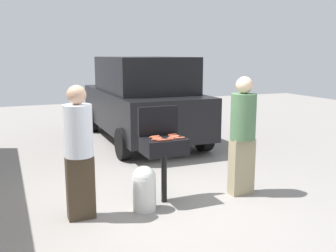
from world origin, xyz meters
name	(u,v)px	position (x,y,z in m)	size (l,w,h in m)	color
ground_plane	(174,206)	(0.00, 0.00, 0.00)	(24.00, 24.00, 0.00)	gray
bbq_grill	(164,148)	(-0.07, 0.21, 0.79)	(0.60, 0.44, 0.93)	black
grill_lid_open	(158,121)	(-0.07, 0.43, 1.14)	(0.60, 0.05, 0.42)	black
hot_dog_0	(159,140)	(-0.19, 0.10, 0.95)	(0.03, 0.03, 0.13)	#AD4228
hot_dog_1	(175,136)	(0.09, 0.20, 0.95)	(0.03, 0.03, 0.13)	#C6593D
hot_dog_2	(172,138)	(0.02, 0.13, 0.95)	(0.03, 0.03, 0.13)	#C6593D
hot_dog_3	(155,136)	(-0.16, 0.31, 0.95)	(0.03, 0.03, 0.13)	#C6593D
hot_dog_4	(157,138)	(-0.17, 0.22, 0.95)	(0.03, 0.03, 0.13)	#AD4228
hot_dog_5	(156,139)	(-0.21, 0.13, 0.95)	(0.03, 0.03, 0.13)	#C6593D
hot_dog_6	(170,139)	(-0.05, 0.05, 0.95)	(0.03, 0.03, 0.13)	#B74C33
hot_dog_7	(172,135)	(0.11, 0.32, 0.95)	(0.03, 0.03, 0.13)	#AD4228
hot_dog_8	(157,138)	(-0.18, 0.18, 0.95)	(0.03, 0.03, 0.13)	#B74C33
hot_dog_9	(175,137)	(0.07, 0.16, 0.95)	(0.03, 0.03, 0.13)	#B74C33
hot_dog_10	(154,137)	(-0.20, 0.26, 0.95)	(0.03, 0.03, 0.13)	#AD4228
hot_dog_11	(180,138)	(0.12, 0.08, 0.95)	(0.03, 0.03, 0.13)	#C6593D
hot_dog_12	(161,140)	(-0.17, 0.05, 0.95)	(0.03, 0.03, 0.13)	#B74C33
hot_dog_13	(173,136)	(0.09, 0.23, 0.95)	(0.03, 0.03, 0.13)	#C6593D
propane_tank	(144,187)	(-0.43, 0.04, 0.32)	(0.32, 0.32, 0.62)	silver
person_left	(79,148)	(-1.26, 0.12, 0.93)	(0.36, 0.36, 1.72)	#3F3323
person_right	(243,132)	(1.13, 0.05, 0.96)	(0.37, 0.37, 1.77)	gray
parked_minivan	(142,99)	(0.97, 4.08, 1.03)	(2.07, 4.42, 2.02)	black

